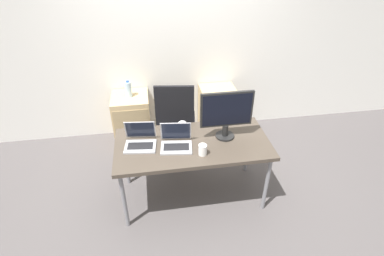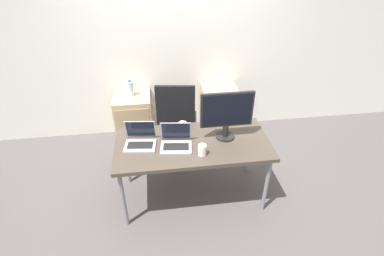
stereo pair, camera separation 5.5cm
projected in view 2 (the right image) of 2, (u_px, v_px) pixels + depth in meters
The scene contains 12 objects.
ground_plane at pixel (192, 194), 3.41m from camera, with size 14.00×14.00×0.00m, color #514C4C.
wall_back at pixel (177, 42), 3.88m from camera, with size 10.00×0.05×2.60m.
desk at pixel (192, 147), 3.03m from camera, with size 1.55×0.75×0.73m.
office_chair at pixel (177, 129), 3.75m from camera, with size 0.56×0.59×1.11m.
cabinet_left at pixel (134, 119), 4.09m from camera, with size 0.48×0.50×0.71m.
cabinet_right at pixel (219, 113), 4.23m from camera, with size 0.48×0.50×0.71m.
water_bottle at pixel (130, 89), 3.84m from camera, with size 0.08×0.08×0.22m.
laptop_left at pixel (176, 142), 2.93m from camera, with size 0.33×0.29×0.23m.
laptop_right at pixel (140, 140), 2.96m from camera, with size 0.33×0.30×0.23m.
monitor at pixel (227, 114), 2.93m from camera, with size 0.52×0.19×0.51m.
coffee_cup_white at pixel (202, 150), 2.81m from camera, with size 0.08×0.08×0.11m.
coffee_cup_brown at pixel (183, 127), 3.12m from camera, with size 0.08×0.08×0.12m.
Camera 2 is at (-0.33, -2.40, 2.51)m, focal length 28.00 mm.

